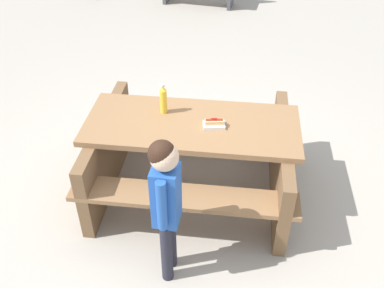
# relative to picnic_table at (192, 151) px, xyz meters

# --- Properties ---
(ground_plane) EXTENTS (30.00, 30.00, 0.00)m
(ground_plane) POSITION_rel_picnic_table_xyz_m (0.00, 0.00, -0.44)
(ground_plane) COLOR #ADA599
(ground_plane) RESTS_ON ground
(picnic_table) EXTENTS (2.11, 1.83, 0.75)m
(picnic_table) POSITION_rel_picnic_table_xyz_m (0.00, 0.00, 0.00)
(picnic_table) COLOR olive
(picnic_table) RESTS_ON ground
(soda_bottle) EXTENTS (0.06, 0.06, 0.28)m
(soda_bottle) POSITION_rel_picnic_table_xyz_m (-0.29, 0.05, 0.43)
(soda_bottle) COLOR yellow
(soda_bottle) RESTS_ON picnic_table
(hotdog_tray) EXTENTS (0.21, 0.18, 0.08)m
(hotdog_tray) POSITION_rel_picnic_table_xyz_m (0.19, 0.02, 0.34)
(hotdog_tray) COLOR white
(hotdog_tray) RESTS_ON picnic_table
(child_in_coat) EXTENTS (0.21, 0.30, 1.24)m
(child_in_coat) POSITION_rel_picnic_table_xyz_m (0.19, -0.91, 0.35)
(child_in_coat) COLOR #262633
(child_in_coat) RESTS_ON ground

